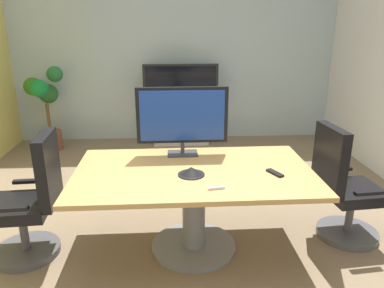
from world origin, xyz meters
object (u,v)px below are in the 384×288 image
at_px(conference_table, 194,190).
at_px(remote_control, 275,173).
at_px(tv_monitor, 182,117).
at_px(conference_phone, 191,171).
at_px(office_chair_left, 32,207).
at_px(office_chair_right, 343,193).
at_px(wall_display_unit, 181,117).
at_px(potted_plant, 46,104).

xyz_separation_m(conference_table, remote_control, (0.66, -0.12, 0.20)).
distance_m(tv_monitor, conference_phone, 0.60).
bearing_deg(remote_control, office_chair_left, 151.39).
xyz_separation_m(office_chair_right, remote_control, (-0.71, -0.20, 0.30)).
distance_m(office_chair_right, wall_display_unit, 3.25).
height_order(potted_plant, conference_phone, potted_plant).
bearing_deg(conference_phone, office_chair_right, 7.30).
bearing_deg(conference_table, tv_monitor, 101.21).
height_order(office_chair_right, potted_plant, potted_plant).
bearing_deg(potted_plant, conference_phone, -55.00).
xyz_separation_m(tv_monitor, wall_display_unit, (0.08, 2.62, -0.67)).
relative_size(conference_table, tv_monitor, 2.39).
relative_size(office_chair_right, conference_phone, 4.95).
distance_m(office_chair_left, potted_plant, 2.97).
distance_m(potted_plant, conference_phone, 3.61).
bearing_deg(remote_control, tv_monitor, 119.15).
relative_size(tv_monitor, wall_display_unit, 0.64).
distance_m(office_chair_left, conference_phone, 1.39).
bearing_deg(office_chair_left, potted_plant, -169.38).
bearing_deg(wall_display_unit, office_chair_left, -114.34).
distance_m(conference_table, office_chair_left, 1.38).
height_order(wall_display_unit, remote_control, wall_display_unit).
distance_m(conference_table, remote_control, 0.70).
bearing_deg(tv_monitor, remote_control, -35.55).
bearing_deg(conference_table, remote_control, -10.49).
xyz_separation_m(conference_table, tv_monitor, (-0.08, 0.41, 0.55)).
relative_size(office_chair_right, potted_plant, 0.83).
relative_size(potted_plant, conference_phone, 5.94).
bearing_deg(office_chair_right, tv_monitor, 72.35).
bearing_deg(potted_plant, wall_display_unit, 4.49).
relative_size(wall_display_unit, remote_control, 7.71).
relative_size(office_chair_left, potted_plant, 0.83).
bearing_deg(office_chair_right, potted_plant, 46.30).
bearing_deg(potted_plant, office_chair_left, -75.79).
height_order(tv_monitor, wall_display_unit, tv_monitor).
xyz_separation_m(office_chair_right, conference_phone, (-1.40, -0.18, 0.33)).
height_order(office_chair_left, potted_plant, potted_plant).
bearing_deg(office_chair_left, office_chair_right, 88.21).
relative_size(conference_phone, remote_control, 1.29).
distance_m(tv_monitor, remote_control, 0.97).
bearing_deg(tv_monitor, conference_table, -78.79).
relative_size(office_chair_left, tv_monitor, 1.30).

